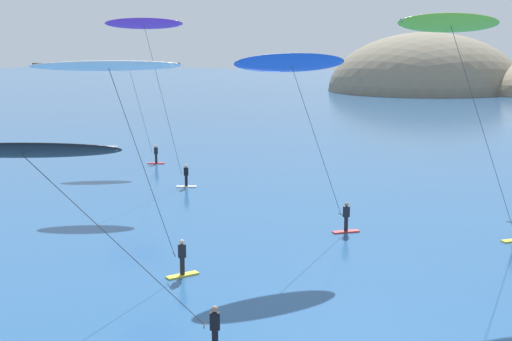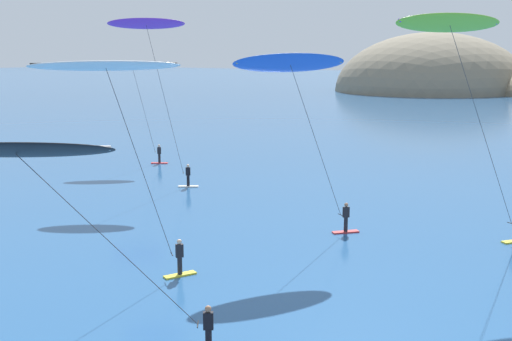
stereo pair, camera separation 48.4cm
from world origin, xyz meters
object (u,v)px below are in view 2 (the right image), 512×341
(kitesurfer_purple, at_px, (150,36))
(kitesurfer_blue, at_px, (294,73))
(kitesurfer_white, at_px, (112,84))
(kitesurfer_magenta, at_px, (135,75))
(kitesurfer_lime, at_px, (455,39))
(kitesurfer_black, at_px, (29,164))

(kitesurfer_purple, height_order, kitesurfer_blue, kitesurfer_purple)
(kitesurfer_purple, xyz_separation_m, kitesurfer_white, (11.73, -16.06, -2.33))
(kitesurfer_blue, relative_size, kitesurfer_white, 1.03)
(kitesurfer_purple, distance_m, kitesurfer_magenta, 10.83)
(kitesurfer_blue, relative_size, kitesurfer_lime, 0.85)
(kitesurfer_black, bearing_deg, kitesurfer_blue, 87.14)
(kitesurfer_purple, relative_size, kitesurfer_black, 1.41)
(kitesurfer_purple, relative_size, kitesurfer_white, 1.27)
(kitesurfer_blue, xyz_separation_m, kitesurfer_black, (-0.80, -16.06, -2.35))
(kitesurfer_white, distance_m, kitesurfer_black, 7.40)
(kitesurfer_black, bearing_deg, kitesurfer_white, 111.97)
(kitesurfer_purple, distance_m, kitesurfer_white, 20.03)
(kitesurfer_purple, bearing_deg, kitesurfer_blue, -23.40)
(kitesurfer_lime, bearing_deg, kitesurfer_blue, -168.23)
(kitesurfer_magenta, distance_m, kitesurfer_black, 36.93)
(kitesurfer_blue, relative_size, kitesurfer_magenta, 1.13)
(kitesurfer_blue, distance_m, kitesurfer_white, 10.10)
(kitesurfer_purple, height_order, kitesurfer_black, kitesurfer_purple)
(kitesurfer_blue, distance_m, kitesurfer_lime, 7.96)
(kitesurfer_magenta, relative_size, kitesurfer_black, 1.01)
(kitesurfer_blue, height_order, kitesurfer_magenta, kitesurfer_blue)
(kitesurfer_magenta, height_order, kitesurfer_lime, kitesurfer_lime)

